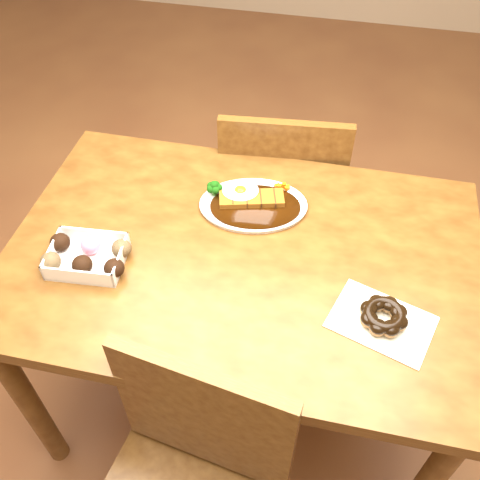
% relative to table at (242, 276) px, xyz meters
% --- Properties ---
extents(ground, '(6.00, 6.00, 0.00)m').
position_rel_table_xyz_m(ground, '(0.00, 0.00, -0.65)').
color(ground, brown).
rests_on(ground, ground).
extents(table, '(1.20, 0.80, 0.75)m').
position_rel_table_xyz_m(table, '(0.00, 0.00, 0.00)').
color(table, '#44240D').
rests_on(table, ground).
extents(chair_far, '(0.46, 0.46, 0.87)m').
position_rel_table_xyz_m(chair_far, '(0.03, 0.54, -0.17)').
color(chair_far, '#44240D').
rests_on(chair_far, ground).
extents(katsu_curry_plate, '(0.32, 0.26, 0.06)m').
position_rel_table_xyz_m(katsu_curry_plate, '(-0.01, 0.17, 0.11)').
color(katsu_curry_plate, white).
rests_on(katsu_curry_plate, table).
extents(donut_box, '(0.21, 0.15, 0.05)m').
position_rel_table_xyz_m(donut_box, '(-0.37, -0.11, 0.12)').
color(donut_box, white).
rests_on(donut_box, table).
extents(pon_de_ring, '(0.26, 0.22, 0.04)m').
position_rel_table_xyz_m(pon_de_ring, '(0.35, -0.14, 0.12)').
color(pon_de_ring, silver).
rests_on(pon_de_ring, table).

